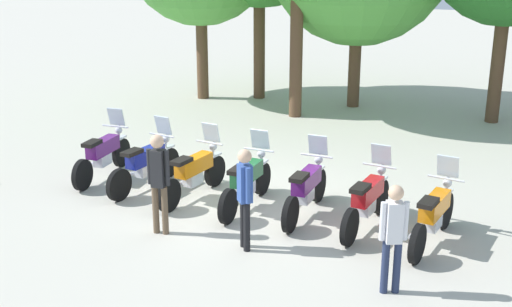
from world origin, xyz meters
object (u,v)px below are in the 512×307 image
Objects in this scene: person_0 at (245,192)px; person_2 at (393,231)px; motorcycle_0 at (103,154)px; motorcycle_5 at (367,200)px; motorcycle_6 at (434,214)px; motorcycle_2 at (194,172)px; motorcycle_4 at (306,188)px; motorcycle_3 at (247,181)px; motorcycle_1 at (146,163)px; person_1 at (159,176)px.

person_0 is 1.04× the size of person_2.
motorcycle_0 is 7.07m from person_2.
motorcycle_6 is (1.14, -0.28, 0.00)m from motorcycle_5.
motorcycle_2 is at bearing 94.69° from motorcycle_5.
motorcycle_4 is at bearing -97.62° from motorcycle_0.
motorcycle_4 is at bearing -85.16° from motorcycle_3.
motorcycle_2 is 4.61m from motorcycle_6.
motorcycle_5 is at bearing -85.12° from motorcycle_1.
person_2 is at bearing -137.07° from motorcycle_4.
motorcycle_2 and motorcycle_5 have the same top height.
person_1 is at bearing 138.12° from person_0.
motorcycle_2 is 2.28m from motorcycle_4.
person_2 reaches higher than motorcycle_5.
person_1 reaches higher than motorcycle_6.
motorcycle_2 is 1.23× the size of person_1.
motorcycle_6 is (2.29, -0.47, 0.00)m from motorcycle_4.
motorcycle_6 is (4.57, -0.59, 0.00)m from motorcycle_2.
motorcycle_6 is at bearing -93.87° from motorcycle_5.
motorcycle_3 is 1.14m from motorcycle_4.
motorcycle_4 is 1.01× the size of motorcycle_5.
motorcycle_1 is at bearing -103.91° from motorcycle_0.
motorcycle_1 is 1.00× the size of motorcycle_2.
motorcycle_5 is (5.72, -0.75, 0.00)m from motorcycle_0.
motorcycle_1 is 1.15m from motorcycle_2.
motorcycle_2 is at bearing 37.14° from person_2.
motorcycle_2 is at bearing -178.30° from person_1.
person_2 reaches higher than motorcycle_2.
person_1 reaches higher than motorcycle_2.
person_1 is (-2.13, -1.59, 0.52)m from motorcycle_4.
motorcycle_1 and motorcycle_4 have the same top height.
motorcycle_0 is at bearing 43.50° from person_2.
person_0 is at bearing 52.84° from person_2.
motorcycle_4 is at bearing 90.28° from motorcycle_6.
motorcycle_1 is at bearing 86.89° from motorcycle_3.
motorcycle_2 is at bearing -101.52° from motorcycle_0.
person_1 reaches higher than person_0.
motorcycle_3 is 1.01× the size of motorcycle_5.
motorcycle_3 is at bearing 94.57° from motorcycle_4.
motorcycle_2 is 0.99× the size of motorcycle_4.
person_1 reaches higher than motorcycle_3.
motorcycle_6 is at bearing -99.17° from motorcycle_0.
motorcycle_5 is at bearing -95.32° from motorcycle_4.
motorcycle_2 is (1.14, -0.17, 0.00)m from motorcycle_1.
motorcycle_0 and motorcycle_3 have the same top height.
person_1 reaches higher than motorcycle_1.
motorcycle_2 is 4.83m from person_2.
motorcycle_0 is at bearing -134.66° from person_1.
person_2 is at bearing 76.51° from person_1.
motorcycle_5 is 2.32m from person_0.
person_0 is at bearing -156.53° from motorcycle_3.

